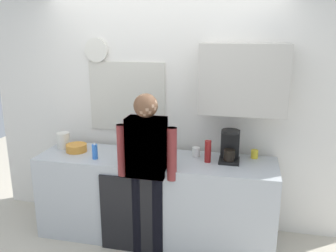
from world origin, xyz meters
TOP-DOWN VIEW (x-y plane):
  - ground_plane at (0.00, 0.00)m, footprint 8.00×8.00m
  - kitchen_counter at (0.00, 0.30)m, footprint 2.43×0.64m
  - dishwasher_panel at (-0.19, -0.03)m, footprint 0.56×0.02m
  - back_wall_assembly at (0.11, 0.70)m, footprint 4.03×0.42m
  - coffee_maker at (0.74, 0.38)m, footprint 0.20×0.20m
  - bottle_olive_oil at (-0.24, 0.52)m, footprint 0.06×0.06m
  - bottle_green_wine at (-0.07, 0.15)m, footprint 0.07×0.07m
  - bottle_red_vinegar at (0.53, 0.32)m, footprint 0.06×0.06m
  - cup_yellow_cup at (0.98, 0.53)m, footprint 0.07×0.07m
  - cup_white_mug at (0.40, 0.45)m, footprint 0.08×0.08m
  - mixing_bowl at (-0.87, 0.32)m, footprint 0.22×0.22m
  - potted_plant at (-0.18, 0.36)m, footprint 0.15×0.15m
  - dish_soap at (-0.59, 0.15)m, footprint 0.06×0.06m
  - storage_canister at (-1.07, 0.40)m, footprint 0.14×0.14m
  - person_at_sink at (0.00, 0.00)m, footprint 0.57×0.22m
  - person_guest at (0.00, 0.00)m, footprint 0.57×0.22m

SIDE VIEW (x-z plane):
  - ground_plane at x=0.00m, z-range 0.00..0.00m
  - dishwasher_panel at x=-0.19m, z-range 0.00..0.79m
  - kitchen_counter at x=0.00m, z-range 0.00..0.88m
  - mixing_bowl at x=-0.87m, z-range 0.88..0.96m
  - cup_yellow_cup at x=0.98m, z-range 0.88..0.97m
  - cup_white_mug at x=0.40m, z-range 0.88..0.98m
  - person_at_sink at x=0.00m, z-range 0.15..1.75m
  - person_guest at x=0.00m, z-range 0.15..1.75m
  - dish_soap at x=-0.59m, z-range 0.87..1.05m
  - storage_canister at x=-1.07m, z-range 0.88..1.05m
  - bottle_red_vinegar at x=0.53m, z-range 0.88..1.10m
  - bottle_olive_oil at x=-0.24m, z-range 0.88..1.13m
  - potted_plant at x=-0.18m, z-range 0.90..1.13m
  - coffee_maker at x=0.74m, z-range 0.86..1.19m
  - bottle_green_wine at x=-0.07m, z-range 0.88..1.18m
  - back_wall_assembly at x=0.11m, z-range 0.06..2.66m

